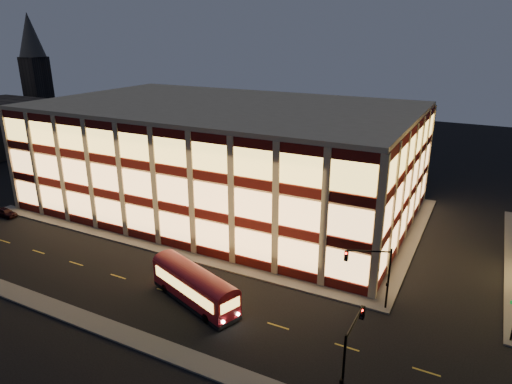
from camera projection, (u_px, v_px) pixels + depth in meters
The scene contains 11 objects.
ground at pixel (170, 257), 50.69m from camera, with size 200.00×200.00×0.00m, color black.
sidewalk_office_south at pixel (155, 247), 52.80m from camera, with size 54.00×2.00×0.15m, color #514F4C.
sidewalk_office_east at pixel (411, 239), 54.88m from camera, with size 2.00×30.00×0.15m, color #514F4C.
sidewalk_near at pixel (78, 317), 39.78m from camera, with size 100.00×2.00×0.15m, color #514F4C.
office_building at pixel (225, 156), 63.71m from camera, with size 50.45×30.45×14.50m.
church_tower at pixel (39, 95), 111.64m from camera, with size 5.00×5.00×18.00m, color #2D2621.
church_spire at pixel (30, 35), 106.99m from camera, with size 6.00×6.00×10.00m, color #4C473F.
traffic_signal_far at pixel (373, 268), 39.86m from camera, with size 3.79×1.87×6.00m.
traffic_signal_near at pixel (351, 346), 29.86m from camera, with size 0.32×4.45×6.00m.
trolley_bus at pixel (195, 284), 41.48m from camera, with size 10.43×5.86×3.45m.
parked_car_0 at pixel (6, 212), 61.46m from camera, with size 1.41×3.50×1.19m, color black.
Camera 1 is at (29.42, -35.91, 23.59)m, focal length 32.00 mm.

